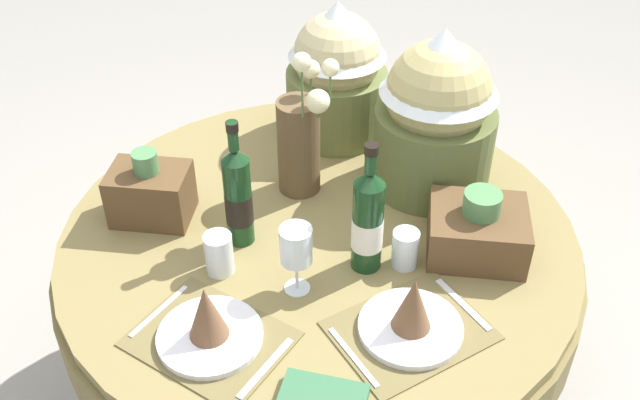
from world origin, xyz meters
TOP-DOWN VIEW (x-y plane):
  - dining_table at (0.00, 0.00)m, footprint 1.40×1.40m
  - place_setting_left at (-0.19, -0.40)m, footprint 0.42×0.38m
  - place_setting_right at (0.25, -0.32)m, footprint 0.43×0.41m
  - flower_vase at (-0.07, 0.18)m, footprint 0.17×0.18m
  - wine_bottle_left at (-0.20, -0.06)m, footprint 0.07×0.07m
  - wine_bottle_centre at (0.13, -0.11)m, footprint 0.08×0.08m
  - wine_glass_left at (-0.02, -0.22)m, footprint 0.08×0.08m
  - tumbler_near_left at (-0.22, -0.18)m, footprint 0.07×0.07m
  - tumbler_near_right at (0.23, -0.10)m, footprint 0.07×0.07m
  - gift_tub_back_centre at (-0.01, 0.50)m, footprint 0.31×0.31m
  - gift_tub_back_right at (0.29, 0.26)m, footprint 0.34×0.34m
  - woven_basket_side_left at (-0.45, 0.01)m, footprint 0.21×0.15m
  - woven_basket_side_right at (0.41, -0.02)m, footprint 0.24×0.21m

SIDE VIEW (x-z plane):
  - dining_table at x=0.00m, z-range 0.24..0.98m
  - place_setting_left at x=-0.19m, z-range 0.71..0.87m
  - place_setting_right at x=0.25m, z-range 0.71..0.87m
  - tumbler_near_right at x=0.23m, z-range 0.74..0.85m
  - tumbler_near_left at x=-0.22m, z-range 0.74..0.85m
  - woven_basket_side_right at x=0.41m, z-range 0.72..0.90m
  - woven_basket_side_left at x=-0.45m, z-range 0.72..0.93m
  - wine_glass_left at x=-0.02m, z-range 0.79..0.97m
  - wine_bottle_left at x=-0.20m, z-range 0.70..1.06m
  - wine_bottle_centre at x=0.13m, z-range 0.70..1.07m
  - flower_vase at x=-0.07m, z-range 0.68..1.14m
  - gift_tub_back_centre at x=-0.01m, z-range 0.75..1.19m
  - gift_tub_back_right at x=0.29m, z-range 0.76..1.23m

